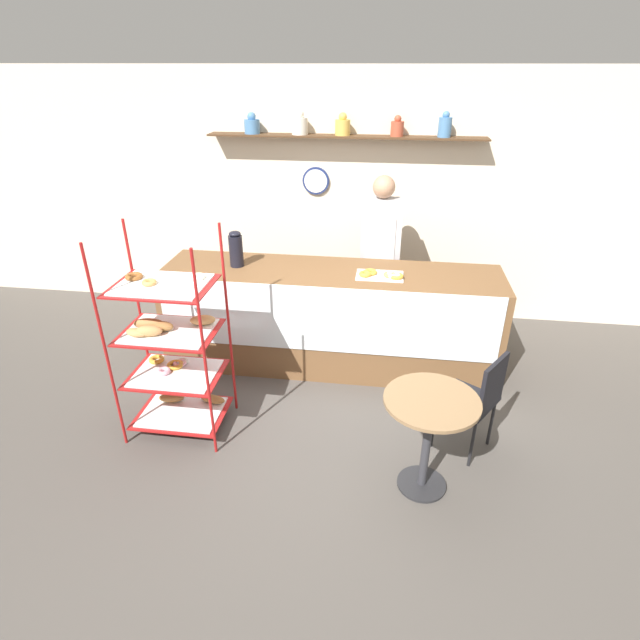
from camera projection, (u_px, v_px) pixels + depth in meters
The scene contains 9 objects.
ground_plane at pixel (314, 431), 4.12m from camera, with size 14.00×14.00×0.00m, color #4C4742.
back_wall at pixel (345, 197), 5.59m from camera, with size 10.00×0.30×2.70m.
display_counter at pixel (330, 318), 4.85m from camera, with size 3.18×0.77×0.99m.
pastry_rack at pixel (172, 350), 3.88m from camera, with size 0.77×0.58×1.67m.
person_worker at pixel (380, 253), 5.13m from camera, with size 0.40×0.23×1.75m.
cafe_table at pixel (429, 423), 3.34m from camera, with size 0.64×0.64×0.76m.
cafe_chair at pixel (479, 395), 3.69m from camera, with size 0.53×0.53×0.86m.
coffee_carafe at pixel (236, 249), 4.66m from camera, with size 0.13×0.13×0.34m.
donut_tray_counter at pixel (383, 275), 4.48m from camera, with size 0.42×0.26×0.05m.
Camera 1 is at (0.50, -3.19, 2.72)m, focal length 28.00 mm.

